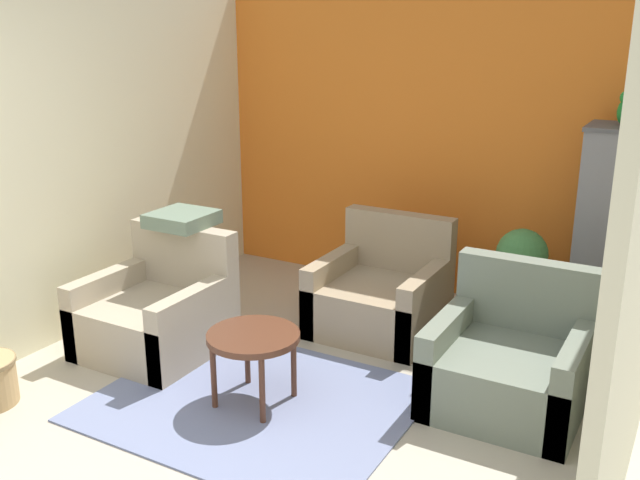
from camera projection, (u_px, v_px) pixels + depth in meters
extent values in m
cube|color=orange|center=(427.00, 138.00, 5.92)|extent=(3.90, 0.06, 2.62)
cube|color=beige|center=(96.00, 152.00, 5.30)|extent=(0.06, 3.59, 2.62)
cube|color=slate|center=(255.00, 402.00, 4.38)|extent=(1.87, 1.55, 0.01)
cylinder|color=#512D1E|center=(253.00, 336.00, 4.25)|extent=(0.56, 0.56, 0.04)
cylinder|color=#512D1E|center=(214.00, 377.00, 4.25)|extent=(0.04, 0.04, 0.43)
cylinder|color=#512D1E|center=(262.00, 391.00, 4.09)|extent=(0.04, 0.04, 0.43)
cylinder|color=#512D1E|center=(247.00, 354.00, 4.54)|extent=(0.04, 0.04, 0.43)
cylinder|color=#512D1E|center=(294.00, 366.00, 4.38)|extent=(0.04, 0.04, 0.43)
cube|color=tan|center=(154.00, 326.00, 5.01)|extent=(0.88, 0.86, 0.38)
cube|color=tan|center=(184.00, 255.00, 5.19)|extent=(0.88, 0.14, 0.45)
cube|color=tan|center=(114.00, 305.00, 5.16)|extent=(0.12, 0.86, 0.54)
cube|color=tan|center=(196.00, 326.00, 4.81)|extent=(0.12, 0.86, 0.54)
cube|color=slate|center=(507.00, 379.00, 4.28)|extent=(0.88, 0.86, 0.38)
cube|color=slate|center=(528.00, 294.00, 4.45)|extent=(0.88, 0.14, 0.45)
cube|color=slate|center=(448.00, 353.00, 4.43)|extent=(0.12, 0.86, 0.54)
cube|color=slate|center=(574.00, 382.00, 4.07)|extent=(0.12, 0.86, 0.54)
cube|color=#9E896B|center=(379.00, 306.00, 5.35)|extent=(0.88, 0.86, 0.38)
cube|color=#9E896B|center=(399.00, 241.00, 5.53)|extent=(0.88, 0.14, 0.45)
cube|color=#9E896B|center=(334.00, 288.00, 5.50)|extent=(0.12, 0.86, 0.54)
cube|color=#9E896B|center=(426.00, 306.00, 5.15)|extent=(0.12, 0.86, 0.54)
cube|color=#555559|center=(598.00, 330.00, 5.26)|extent=(0.48, 0.48, 0.12)
cube|color=gray|center=(611.00, 230.00, 5.03)|extent=(0.44, 0.44, 1.42)
cube|color=#555559|center=(624.00, 128.00, 4.81)|extent=(0.46, 0.46, 0.03)
ellipsoid|color=#1E842D|center=(626.00, 112.00, 4.78)|extent=(0.11, 0.14, 0.18)
sphere|color=#1E842D|center=(627.00, 98.00, 4.74)|extent=(0.09, 0.09, 0.09)
cone|color=gold|center=(626.00, 99.00, 4.71)|extent=(0.04, 0.04, 0.04)
cone|color=#1E842D|center=(626.00, 114.00, 4.84)|extent=(0.06, 0.11, 0.15)
cylinder|color=#66605B|center=(516.00, 321.00, 5.32)|extent=(0.24, 0.24, 0.20)
cylinder|color=brown|center=(519.00, 290.00, 5.25)|extent=(0.03, 0.03, 0.30)
sphere|color=#427F42|center=(522.00, 254.00, 5.17)|extent=(0.37, 0.37, 0.37)
sphere|color=#427F42|center=(509.00, 259.00, 5.27)|extent=(0.22, 0.22, 0.22)
sphere|color=#427F42|center=(533.00, 263.00, 5.11)|extent=(0.21, 0.21, 0.21)
cube|color=slate|center=(182.00, 219.00, 5.10)|extent=(0.41, 0.41, 0.10)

